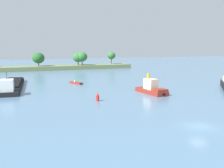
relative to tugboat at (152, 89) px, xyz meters
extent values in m
plane|color=slate|center=(-6.65, -25.61, -1.21)|extent=(400.00, 400.00, 0.00)
cube|color=#66754C|center=(-17.70, 72.27, -0.21)|extent=(86.35, 10.59, 2.00)
cylinder|color=#513823|center=(-20.69, 71.30, 1.59)|extent=(0.44, 0.44, 1.61)
ellipsoid|color=#235B28|center=(-20.69, 71.30, 4.68)|extent=(5.69, 5.69, 5.12)
cylinder|color=#513823|center=(-1.52, 71.25, 1.66)|extent=(0.44, 0.44, 1.74)
ellipsoid|color=#2D6B33|center=(-1.52, 71.25, 4.65)|extent=(5.31, 5.31, 4.78)
cylinder|color=#513823|center=(0.22, 70.26, 1.82)|extent=(0.44, 0.44, 2.08)
ellipsoid|color=#2D6B33|center=(0.22, 70.26, 4.96)|extent=(5.25, 5.25, 4.73)
cylinder|color=#513823|center=(17.62, 74.89, 2.12)|extent=(0.44, 0.44, 2.67)
ellipsoid|color=#2D6B33|center=(17.62, 74.89, 5.20)|extent=(4.34, 4.34, 3.91)
cube|color=maroon|center=(-0.02, 0.19, -0.71)|extent=(4.33, 9.98, 1.01)
cube|color=maroon|center=(0.32, -3.19, 0.10)|extent=(3.30, 3.00, 0.60)
cube|color=beige|center=(-0.05, 0.48, 1.10)|extent=(2.52, 3.59, 2.60)
cylinder|color=gold|center=(-0.16, 1.63, 3.00)|extent=(0.70, 0.70, 1.20)
cylinder|color=black|center=(0.47, -4.74, -0.61)|extent=(0.73, 0.37, 0.70)
cube|color=black|center=(-32.36, 21.80, -0.67)|extent=(7.42, 29.37, 1.09)
cube|color=black|center=(-32.25, 23.29, 0.13)|extent=(5.96, 20.62, 0.50)
cube|color=white|center=(-33.32, 9.51, 1.28)|extent=(3.08, 3.41, 2.80)
cylinder|color=#333338|center=(-33.32, 9.51, 3.58)|extent=(0.12, 0.12, 1.80)
cube|color=black|center=(-31.26, 35.88, -0.61)|extent=(3.93, 1.20, 0.98)
cube|color=maroon|center=(-13.84, 22.69, -0.95)|extent=(3.36, 5.02, 0.54)
cube|color=beige|center=(-14.01, 23.03, -0.43)|extent=(0.82, 0.74, 0.50)
cube|color=black|center=(-12.69, 20.35, -0.93)|extent=(0.41, 0.39, 0.56)
cylinder|color=red|center=(-15.21, -3.62, -0.61)|extent=(0.70, 0.70, 1.20)
cone|color=red|center=(-15.21, -3.62, 0.34)|extent=(0.49, 0.49, 0.70)
camera|label=1|loc=(-31.47, -55.01, 10.57)|focal=41.22mm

